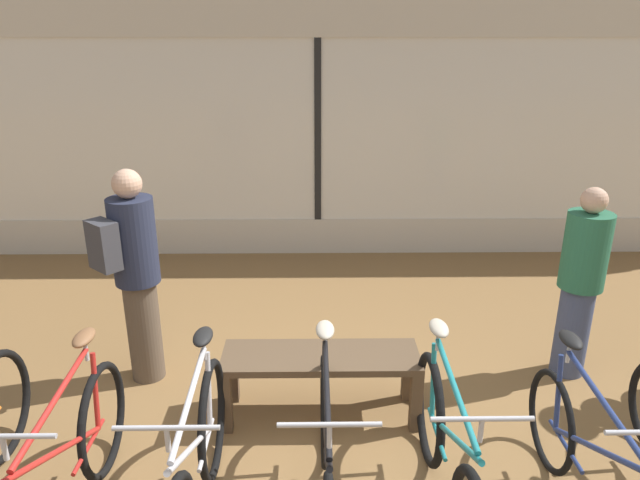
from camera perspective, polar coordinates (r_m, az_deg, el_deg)
shop_back_wall at (r=6.90m, az=-0.23°, el=11.59°), size 12.00×0.08×3.20m
bicycle_left at (r=3.59m, az=-23.78°, el=-20.66°), size 0.46×1.77×1.04m
bicycle_center_left at (r=3.39m, az=-12.19°, el=-21.68°), size 0.46×1.74×1.06m
bicycle_center at (r=3.39m, az=0.64°, el=-21.34°), size 0.46×1.77×1.04m
bicycle_center_right at (r=3.48m, az=12.62°, el=-20.69°), size 0.46×1.77×1.04m
bicycle_right at (r=3.68m, az=25.10°, el=-20.08°), size 0.46×1.66×1.01m
display_bench at (r=4.16m, az=0.07°, el=-12.46°), size 1.40×0.44×0.50m
customer_near_rack at (r=4.90m, az=24.61°, el=-3.72°), size 0.43×0.43×1.57m
customer_by_window at (r=4.57m, az=-18.01°, el=-3.02°), size 0.54×0.55×1.72m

